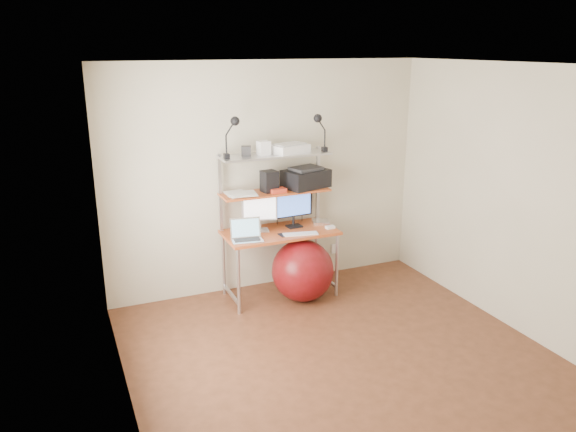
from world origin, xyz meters
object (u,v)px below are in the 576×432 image
object	(u,v)px
monitor_silver	(259,210)
laptop	(246,235)
monitor_black	(294,207)
exercise_ball	(303,271)
printer	(306,178)

from	to	relation	value
monitor_silver	laptop	world-z (taller)	monitor_silver
monitor_black	laptop	world-z (taller)	monitor_black
monitor_silver	monitor_black	size ratio (longest dim) A/B	0.95
monitor_silver	laptop	distance (m)	0.37
exercise_ball	monitor_black	bearing A→B (deg)	86.06
printer	exercise_ball	world-z (taller)	printer
exercise_ball	monitor_silver	bearing A→B (deg)	140.15
monitor_silver	exercise_ball	world-z (taller)	monitor_silver
monitor_black	laptop	distance (m)	0.68
laptop	exercise_ball	xyz separation A→B (m)	(0.60, -0.08, -0.45)
laptop	printer	distance (m)	0.96
monitor_silver	monitor_black	distance (m)	0.39
printer	exercise_ball	size ratio (longest dim) A/B	0.81
printer	monitor_silver	bearing A→B (deg)	169.63
laptop	printer	size ratio (longest dim) A/B	0.64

